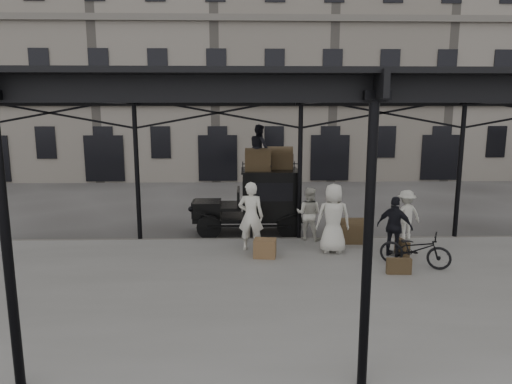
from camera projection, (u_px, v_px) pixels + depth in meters
ground at (307, 263)px, 12.51m from camera, size 120.00×120.00×0.00m
platform at (319, 289)px, 10.53m from camera, size 28.00×8.00×0.15m
canopy at (322, 89)px, 9.99m from camera, size 22.50×9.00×4.74m
building_frontage at (270, 63)px, 28.94m from camera, size 64.00×8.00×14.00m
taxi at (260, 198)px, 15.32m from camera, size 3.65×1.55×2.18m
porter_left at (251, 216)px, 13.02m from camera, size 0.79×0.58×2.00m
porter_midleft at (309, 214)px, 14.11m from camera, size 0.97×0.88×1.64m
porter_centre at (333, 218)px, 12.85m from camera, size 0.98×0.66×1.97m
porter_official at (395, 227)px, 12.51m from camera, size 1.04×0.90×1.67m
porter_right at (406, 215)px, 14.20m from camera, size 1.10×0.79×1.54m
bicycle at (415, 249)px, 11.74m from camera, size 1.86×1.32×0.93m
porter_roof at (259, 147)px, 14.91m from camera, size 0.78×0.87×1.50m
steamer_trunk_roof_near at (258, 161)px, 14.84m from camera, size 0.86×0.56×0.61m
steamer_trunk_roof_far at (280, 160)px, 15.30m from camera, size 0.88×0.57×0.62m
steamer_trunk_platform at (354, 232)px, 13.88m from camera, size 0.88×0.56×0.64m
wicker_hamper at (265, 248)px, 12.52m from camera, size 0.66×0.53×0.50m
suitcase_upright at (402, 248)px, 12.64m from camera, size 0.25×0.62×0.45m
suitcase_flat at (399, 266)px, 11.24m from camera, size 0.61×0.18×0.40m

